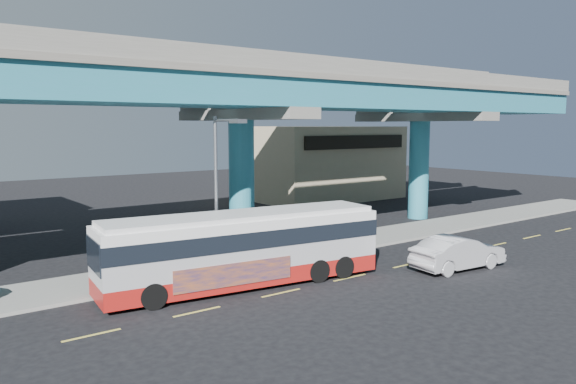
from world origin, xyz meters
TOP-DOWN VIEW (x-y plane):
  - ground at (0.00, 0.00)m, footprint 120.00×120.00m
  - sidewalk at (0.00, 5.50)m, footprint 70.00×4.00m
  - lane_markings at (-0.00, -0.30)m, footprint 58.00×0.12m
  - viaduct at (-0.00, 9.11)m, footprint 52.00×12.40m
  - building_beige at (18.00, 22.98)m, footprint 14.00×10.23m
  - transit_bus at (-4.64, 1.61)m, footprint 12.97×4.30m
  - sedan at (5.33, -2.40)m, footprint 2.89×5.47m
  - street_lamp at (-4.61, 3.45)m, footprint 0.50×2.42m
  - stop_sign at (1.94, 4.18)m, footprint 0.68×0.23m

SIDE VIEW (x-z plane):
  - ground at x=0.00m, z-range 0.00..0.00m
  - lane_markings at x=0.00m, z-range 0.00..0.01m
  - sidewalk at x=0.00m, z-range 0.00..0.15m
  - sedan at x=5.33m, z-range 0.00..1.67m
  - transit_bus at x=-4.64m, z-range 0.16..3.43m
  - stop_sign at x=1.94m, z-range 0.64..2.97m
  - building_beige at x=18.00m, z-range 0.01..7.01m
  - street_lamp at x=-4.61m, z-range 1.28..8.63m
  - viaduct at x=0.00m, z-range 3.29..14.99m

